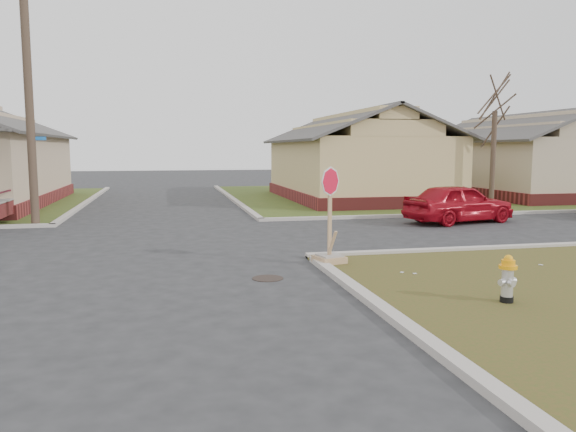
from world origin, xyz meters
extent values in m
plane|color=#272729|center=(0.00, 0.00, 0.00)|extent=(120.00, 120.00, 0.00)
cube|color=#374E1B|center=(22.00, 18.00, 0.03)|extent=(37.00, 19.00, 0.05)
cylinder|color=black|center=(2.20, -0.50, 0.01)|extent=(0.64, 0.64, 0.01)
cube|color=maroon|center=(10.00, 16.50, 0.30)|extent=(7.20, 11.20, 0.60)
cube|color=tan|center=(10.00, 16.50, 1.90)|extent=(7.00, 11.00, 2.60)
cube|color=maroon|center=(20.00, 16.50, 0.30)|extent=(7.20, 11.20, 0.60)
cube|color=tan|center=(20.00, 16.50, 1.90)|extent=(7.00, 11.00, 2.60)
cylinder|color=#3E2E23|center=(-4.20, 8.90, 4.50)|extent=(0.28, 0.28, 9.00)
cylinder|color=#3E2E23|center=(14.00, 10.20, 2.15)|extent=(0.22, 0.22, 4.20)
cylinder|color=black|center=(5.83, -3.30, 0.10)|extent=(0.22, 0.22, 0.10)
cylinder|color=silver|center=(5.83, -3.30, 0.39)|extent=(0.19, 0.19, 0.47)
sphere|color=silver|center=(5.83, -3.30, 0.62)|extent=(0.19, 0.19, 0.19)
cylinder|color=#F7A10D|center=(5.83, -3.30, 0.66)|extent=(0.31, 0.31, 0.06)
cylinder|color=#F7A10D|center=(5.83, -3.30, 0.73)|extent=(0.22, 0.22, 0.10)
sphere|color=#F7A10D|center=(5.83, -3.30, 0.79)|extent=(0.15, 0.15, 0.15)
cube|color=#A57D59|center=(3.84, 0.58, 0.12)|extent=(0.61, 0.61, 0.15)
cube|color=gray|center=(3.84, 0.58, 0.22)|extent=(0.49, 0.49, 0.04)
cube|color=#A57D59|center=(3.84, 0.58, 1.18)|extent=(0.09, 0.04, 2.07)
cylinder|color=red|center=(3.84, 0.54, 1.92)|extent=(0.55, 0.24, 0.59)
cylinder|color=silver|center=(3.84, 0.55, 1.92)|extent=(0.62, 0.27, 0.67)
imported|color=#A50B18|center=(10.51, 6.73, 0.71)|extent=(4.43, 2.58, 1.42)
camera|label=1|loc=(0.20, -11.60, 2.64)|focal=35.00mm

